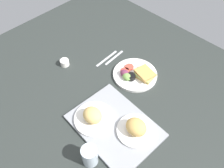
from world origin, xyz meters
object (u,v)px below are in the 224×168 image
(bread_plate_near, at_px, (136,128))
(espresso_cup, at_px, (65,63))
(serving_tray, at_px, (115,126))
(drinking_glass, at_px, (90,156))
(bread_plate_far, at_px, (93,117))
(plate_with_salad, at_px, (136,74))
(knife, at_px, (107,58))
(fork, at_px, (114,58))

(bread_plate_near, height_order, espresso_cup, bread_plate_near)
(serving_tray, relative_size, bread_plate_near, 2.31)
(serving_tray, height_order, bread_plate_near, bread_plate_near)
(espresso_cup, bearing_deg, bread_plate_near, 175.67)
(espresso_cup, bearing_deg, drinking_glass, 152.51)
(bread_plate_far, relative_size, plate_with_salad, 0.78)
(serving_tray, bearing_deg, plate_with_salad, -65.71)
(bread_plate_far, height_order, drinking_glass, drinking_glass)
(plate_with_salad, distance_m, drinking_glass, 0.59)
(drinking_glass, bearing_deg, plate_with_salad, -70.08)
(drinking_glass, bearing_deg, espresso_cup, -27.49)
(serving_tray, height_order, bread_plate_far, bread_plate_far)
(knife, bearing_deg, plate_with_salad, 91.09)
(bread_plate_near, height_order, drinking_glass, drinking_glass)
(bread_plate_near, xyz_separation_m, bread_plate_far, (0.20, 0.10, -0.00))
(plate_with_salad, height_order, espresso_cup, plate_with_salad)
(bread_plate_far, relative_size, drinking_glass, 1.85)
(drinking_glass, height_order, espresso_cup, drinking_glass)
(espresso_cup, relative_size, knife, 0.29)
(bread_plate_far, bearing_deg, espresso_cup, -18.92)
(serving_tray, distance_m, knife, 0.51)
(knife, bearing_deg, bread_plate_far, 34.69)
(serving_tray, bearing_deg, bread_plate_far, 28.72)
(serving_tray, xyz_separation_m, plate_with_salad, (0.15, -0.34, 0.01))
(drinking_glass, distance_m, fork, 0.70)
(drinking_glass, xyz_separation_m, fork, (0.41, -0.57, -0.05))
(serving_tray, xyz_separation_m, bread_plate_far, (0.10, 0.05, 0.04))
(espresso_cup, bearing_deg, knife, -123.52)
(bread_plate_far, height_order, plate_with_salad, bread_plate_far)
(serving_tray, distance_m, bread_plate_near, 0.12)
(serving_tray, xyz_separation_m, fork, (0.36, -0.36, -0.01))
(fork, bearing_deg, plate_with_salad, 79.82)
(serving_tray, distance_m, fork, 0.51)
(drinking_glass, bearing_deg, serving_tray, -77.71)
(plate_with_salad, xyz_separation_m, espresso_cup, (0.39, 0.24, 0.00))
(plate_with_salad, bearing_deg, bread_plate_near, 131.06)
(bread_plate_far, xyz_separation_m, drinking_glass, (-0.15, 0.15, 0.01))
(bread_plate_far, distance_m, espresso_cup, 0.47)
(espresso_cup, distance_m, fork, 0.32)
(serving_tray, relative_size, drinking_glass, 3.92)
(bread_plate_far, relative_size, espresso_cup, 3.79)
(bread_plate_far, distance_m, drinking_glass, 0.21)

